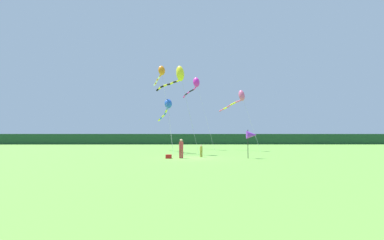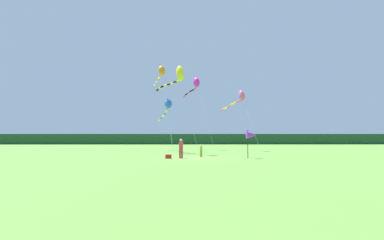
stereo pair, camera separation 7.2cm
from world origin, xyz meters
name	(u,v)px [view 1 (the left image)]	position (x,y,z in m)	size (l,w,h in m)	color
ground_plane	(193,158)	(0.00, 0.00, 0.00)	(120.00, 120.00, 0.00)	#5B9338
distant_treeline	(191,139)	(0.00, 45.00, 1.27)	(108.00, 2.38, 2.54)	#1E4228
person_adult	(181,148)	(-1.01, -0.18, 0.95)	(0.37, 0.37, 1.69)	#B23338
person_child	(201,150)	(0.81, 1.19, 0.64)	(0.25, 0.25, 1.14)	olive
cooler_box	(169,157)	(-2.09, -0.39, 0.17)	(0.53, 0.41, 0.35)	red
banner_flag_pole	(252,135)	(5.21, -0.25, 2.04)	(0.90, 0.70, 2.51)	black
kite_magenta	(195,84)	(0.63, 17.28, 9.90)	(4.49, 8.88, 10.94)	#B2B2B2
kite_orange	(161,72)	(-3.81, 9.46, 9.83)	(3.12, 7.27, 10.71)	#B2B2B2
kite_blue	(167,106)	(-3.06, 10.00, 5.67)	(2.67, 8.34, 6.59)	#B2B2B2
kite_yellow	(179,75)	(-1.45, 5.82, 8.75)	(4.91, 3.64, 9.82)	#B2B2B2
kite_rainbow	(239,97)	(6.58, 13.38, 7.26)	(4.41, 7.47, 8.33)	#B2B2B2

